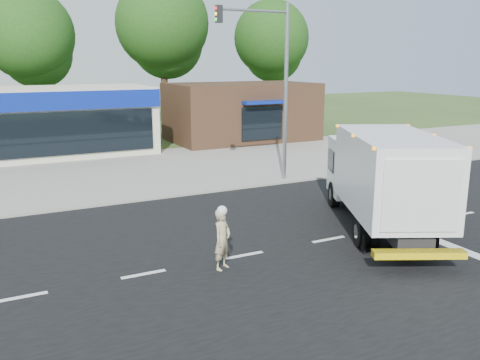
{
  "coord_description": "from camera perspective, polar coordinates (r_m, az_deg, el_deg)",
  "views": [
    {
      "loc": [
        -9.32,
        -12.33,
        5.53
      ],
      "look_at": [
        -2.03,
        2.2,
        1.7
      ],
      "focal_mm": 38.0,
      "sensor_mm": 36.0,
      "label": 1
    }
  ],
  "objects": [
    {
      "name": "ems_box_truck",
      "position": [
        17.19,
        15.74,
        0.68
      ],
      "size": [
        5.38,
        7.83,
        3.36
      ],
      "rotation": [
        0.0,
        0.0,
        1.12
      ],
      "color": "black",
      "rests_on": "ground"
    },
    {
      "name": "ground",
      "position": [
        16.41,
        9.91,
        -6.64
      ],
      "size": [
        120.0,
        120.0,
        0.0
      ],
      "primitive_type": "plane",
      "color": "#385123",
      "rests_on": "ground"
    },
    {
      "name": "sidewalk",
      "position": [
        23.2,
        -2.15,
        -0.39
      ],
      "size": [
        60.0,
        2.4,
        0.12
      ],
      "primitive_type": "cube",
      "color": "gray",
      "rests_on": "ground"
    },
    {
      "name": "road_asphalt",
      "position": [
        16.41,
        9.91,
        -6.62
      ],
      "size": [
        60.0,
        14.0,
        0.02
      ],
      "primitive_type": "cube",
      "color": "black",
      "rests_on": "ground"
    },
    {
      "name": "traffic_signal_pole",
      "position": [
        23.1,
        3.81,
        11.72
      ],
      "size": [
        3.51,
        0.25,
        8.0
      ],
      "color": "gray",
      "rests_on": "ground"
    },
    {
      "name": "parking_apron",
      "position": [
        28.47,
        -7.0,
        1.98
      ],
      "size": [
        60.0,
        9.0,
        0.02
      ],
      "primitive_type": "cube",
      "color": "gray",
      "rests_on": "ground"
    },
    {
      "name": "emergency_worker",
      "position": [
        13.73,
        -2.01,
        -6.55
      ],
      "size": [
        0.73,
        0.67,
        1.79
      ],
      "rotation": [
        0.0,
        0.0,
        0.56
      ],
      "color": "tan",
      "rests_on": "ground"
    },
    {
      "name": "background_trees",
      "position": [
        41.41,
        -15.35,
        15.36
      ],
      "size": [
        36.77,
        7.39,
        12.1
      ],
      "color": "#332114",
      "rests_on": "ground"
    },
    {
      "name": "brown_storefront",
      "position": [
        36.37,
        0.18,
        7.69
      ],
      "size": [
        10.0,
        6.7,
        4.0
      ],
      "color": "#382316",
      "rests_on": "ground"
    },
    {
      "name": "lane_markings",
      "position": [
        16.27,
        16.62,
        -7.12
      ],
      "size": [
        55.2,
        7.0,
        0.01
      ],
      "color": "silver",
      "rests_on": "road_asphalt"
    }
  ]
}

